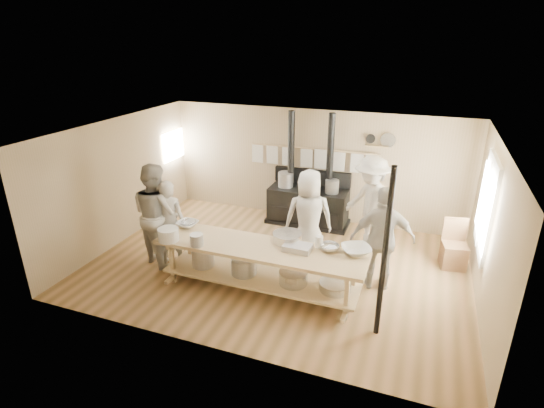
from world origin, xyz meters
name	(u,v)px	position (x,y,z in m)	size (l,w,h in m)	color
ground	(277,265)	(0.00, 0.00, 0.00)	(7.00, 7.00, 0.00)	brown
room_shell	(278,186)	(0.00, 0.00, 1.62)	(7.00, 7.00, 7.00)	tan
window_right	(487,206)	(3.47, 0.60, 1.50)	(0.09, 1.50, 1.65)	beige
left_opening	(173,145)	(-3.45, 2.00, 1.60)	(0.00, 0.90, 0.90)	white
stove	(308,202)	(-0.01, 2.12, 0.52)	(1.90, 0.75, 2.60)	black
towel_rail	(313,156)	(0.00, 2.40, 1.55)	(3.00, 0.04, 0.47)	tan
back_wall_shelf	(380,142)	(1.46, 2.43, 2.00)	(0.63, 0.14, 0.32)	tan
prep_table	(259,264)	(-0.01, -0.90, 0.52)	(3.60, 0.90, 0.85)	tan
support_post	(384,256)	(2.05, -1.35, 1.30)	(0.08, 0.08, 2.60)	black
cook_far_left	(169,223)	(-1.96, -0.60, 0.85)	(0.62, 0.40, 1.69)	#A49C91
cook_left	(157,214)	(-2.21, -0.61, 0.99)	(0.96, 0.75, 1.98)	#A49C91
cook_center	(309,218)	(0.49, 0.37, 0.93)	(0.91, 0.59, 1.86)	#A49C91
cook_right	(382,239)	(1.90, -0.07, 0.93)	(1.09, 0.45, 1.86)	#A49C91
cook_by_window	(371,204)	(1.50, 1.36, 0.98)	(1.27, 0.73, 1.96)	#A49C91
chair	(453,253)	(3.15, 1.15, 0.28)	(0.51, 0.51, 0.94)	brown
bowl_white_a	(187,224)	(-1.55, -0.62, 0.90)	(0.38, 0.38, 0.09)	white
bowl_steel_a	(189,223)	(-1.55, -0.57, 0.89)	(0.27, 0.27, 0.08)	silver
bowl_white_b	(356,250)	(1.55, -0.57, 0.91)	(0.47, 0.47, 0.11)	white
bowl_steel_b	(329,248)	(1.13, -0.63, 0.90)	(0.32, 0.32, 0.10)	silver
roasting_pan	(298,247)	(0.63, -0.80, 0.90)	(0.45, 0.30, 0.10)	#B2B2B7
mixing_bowl_large	(287,237)	(0.38, -0.57, 0.93)	(0.50, 0.50, 0.16)	silver
bucket_galv	(197,240)	(-1.00, -1.23, 0.95)	(0.22, 0.22, 0.21)	gray
deep_bowl_enamel	(168,234)	(-1.55, -1.23, 0.96)	(0.35, 0.35, 0.22)	white
pitcher	(319,241)	(0.93, -0.57, 0.95)	(0.13, 0.13, 0.20)	white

